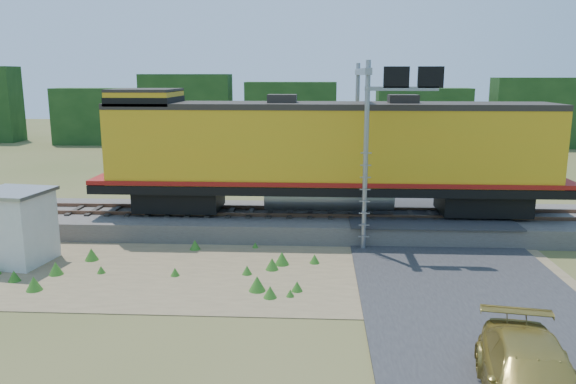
# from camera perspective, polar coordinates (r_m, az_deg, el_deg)

# --- Properties ---
(ground) EXTENTS (140.00, 140.00, 0.00)m
(ground) POSITION_cam_1_polar(r_m,az_deg,el_deg) (20.00, -3.25, -8.48)
(ground) COLOR #475123
(ground) RESTS_ON ground
(ballast) EXTENTS (70.00, 5.00, 0.80)m
(ballast) POSITION_cam_1_polar(r_m,az_deg,el_deg) (25.58, -1.78, -2.99)
(ballast) COLOR slate
(ballast) RESTS_ON ground
(rails) EXTENTS (70.00, 1.54, 0.16)m
(rails) POSITION_cam_1_polar(r_m,az_deg,el_deg) (25.46, -1.79, -1.95)
(rails) COLOR brown
(rails) RESTS_ON ballast
(dirt_shoulder) EXTENTS (26.00, 8.00, 0.03)m
(dirt_shoulder) POSITION_cam_1_polar(r_m,az_deg,el_deg) (20.77, -8.64, -7.78)
(dirt_shoulder) COLOR #8C7754
(dirt_shoulder) RESTS_ON ground
(road) EXTENTS (7.00, 66.00, 0.86)m
(road) POSITION_cam_1_polar(r_m,az_deg,el_deg) (21.12, 16.39, -7.59)
(road) COLOR #38383A
(road) RESTS_ON ground
(tree_line_north) EXTENTS (130.00, 3.00, 6.50)m
(tree_line_north) POSITION_cam_1_polar(r_m,az_deg,el_deg) (56.81, 0.97, 7.90)
(tree_line_north) COLOR #173814
(tree_line_north) RESTS_ON ground
(weed_clumps) EXTENTS (15.00, 6.20, 0.56)m
(weed_clumps) POSITION_cam_1_polar(r_m,az_deg,el_deg) (20.76, -12.96, -8.01)
(weed_clumps) COLOR #326F1F
(weed_clumps) RESTS_ON ground
(locomotive) EXTENTS (20.85, 3.18, 5.38)m
(locomotive) POSITION_cam_1_polar(r_m,az_deg,el_deg) (24.87, 3.53, 4.12)
(locomotive) COLOR black
(locomotive) RESTS_ON rails
(shed) EXTENTS (2.64, 2.64, 2.78)m
(shed) POSITION_cam_1_polar(r_m,az_deg,el_deg) (23.17, -25.93, -3.20)
(shed) COLOR silver
(shed) RESTS_ON ground
(signal_gantry) EXTENTS (2.97, 6.20, 7.49)m
(signal_gantry) POSITION_cam_1_polar(r_m,az_deg,el_deg) (24.11, 8.55, 8.49)
(signal_gantry) COLOR gray
(signal_gantry) RESTS_ON ground
(car) EXTENTS (2.75, 5.13, 1.41)m
(car) POSITION_cam_1_polar(r_m,az_deg,el_deg) (13.22, 23.64, -17.33)
(car) COLOR #A7903E
(car) RESTS_ON ground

